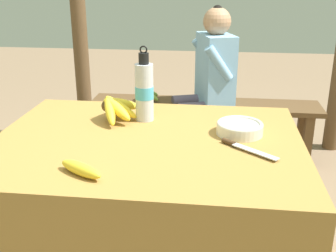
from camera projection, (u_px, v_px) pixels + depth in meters
market_counter at (148, 217)px, 1.80m from camera, size 1.23×0.96×0.72m
banana_bunch_ripe at (116, 106)px, 1.87m from camera, size 0.17×0.28×0.12m
serving_bowl at (240, 128)px, 1.72m from camera, size 0.19×0.19×0.05m
water_bottle at (144, 91)px, 1.85m from camera, size 0.08×0.08×0.33m
loose_banana_front at (81, 169)px, 1.37m from camera, size 0.18×0.13×0.04m
knife at (241, 147)px, 1.58m from camera, size 0.20×0.18×0.02m
wooden_bench at (204, 112)px, 3.09m from camera, size 1.67×0.32×0.45m
seated_vendor at (209, 76)px, 2.95m from camera, size 0.47×0.43×1.14m
banana_bunch_green at (146, 93)px, 3.10m from camera, size 0.17×0.27×0.11m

